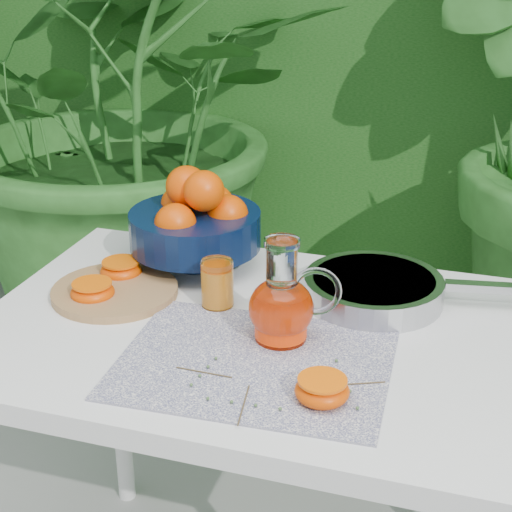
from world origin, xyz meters
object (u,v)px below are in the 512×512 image
(fruit_bowl, at_px, (196,221))
(juice_pitcher, at_px, (282,305))
(saute_pan, at_px, (376,288))
(white_table, at_px, (253,364))
(cutting_board, at_px, (115,291))

(fruit_bowl, xyz_separation_m, juice_pitcher, (0.26, -0.26, -0.03))
(fruit_bowl, distance_m, juice_pitcher, 0.37)
(juice_pitcher, relative_size, saute_pan, 0.39)
(juice_pitcher, bearing_deg, fruit_bowl, 135.14)
(white_table, height_order, fruit_bowl, fruit_bowl)
(white_table, bearing_deg, cutting_board, 172.45)
(juice_pitcher, bearing_deg, cutting_board, 168.49)
(white_table, distance_m, juice_pitcher, 0.17)
(white_table, xyz_separation_m, fruit_bowl, (-0.19, 0.22, 0.18))
(cutting_board, relative_size, juice_pitcher, 1.32)
(saute_pan, bearing_deg, fruit_bowl, 171.62)
(cutting_board, bearing_deg, white_table, -7.55)
(saute_pan, bearing_deg, juice_pitcher, -123.02)
(fruit_bowl, height_order, saute_pan, fruit_bowl)
(juice_pitcher, xyz_separation_m, saute_pan, (0.13, 0.20, -0.04))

